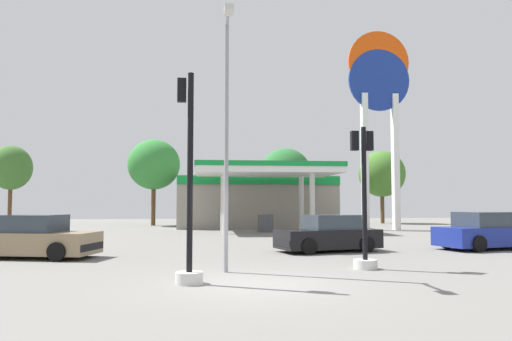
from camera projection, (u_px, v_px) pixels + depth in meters
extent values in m
plane|color=slate|center=(257.00, 284.00, 11.41)|extent=(90.00, 90.00, 0.00)
cube|color=gray|center=(255.00, 202.00, 37.60)|extent=(11.60, 6.07, 3.79)
cube|color=#148C38|center=(260.00, 180.00, 34.64)|extent=(11.60, 0.12, 0.60)
cube|color=white|center=(266.00, 172.00, 31.40)|extent=(8.85, 6.08, 0.35)
cube|color=#148C38|center=(266.00, 167.00, 31.42)|extent=(8.95, 6.18, 0.30)
cylinder|color=silver|center=(225.00, 203.00, 29.33)|extent=(0.32, 0.32, 3.66)
cylinder|color=silver|center=(312.00, 203.00, 29.89)|extent=(0.32, 0.32, 3.66)
cylinder|color=silver|center=(223.00, 203.00, 32.65)|extent=(0.32, 0.32, 3.66)
cylinder|color=silver|center=(301.00, 203.00, 33.21)|extent=(0.32, 0.32, 3.66)
cube|color=#4C4C51|center=(266.00, 223.00, 31.19)|extent=(0.90, 0.60, 1.10)
cube|color=white|center=(365.00, 161.00, 33.61)|extent=(0.40, 0.56, 9.39)
cube|color=white|center=(395.00, 162.00, 33.84)|extent=(0.40, 0.56, 9.39)
cylinder|color=navy|center=(379.00, 80.00, 34.09)|extent=(4.31, 0.22, 4.31)
cylinder|color=#EA4C0C|center=(378.00, 62.00, 34.19)|extent=(4.31, 0.22, 4.31)
cube|color=white|center=(378.00, 71.00, 34.19)|extent=(3.96, 0.08, 0.78)
cylinder|color=black|center=(309.00, 246.00, 17.80)|extent=(0.63, 0.35, 0.60)
cylinder|color=black|center=(291.00, 243.00, 19.31)|extent=(0.63, 0.35, 0.60)
cylinder|color=black|center=(367.00, 244.00, 18.66)|extent=(0.63, 0.35, 0.60)
cylinder|color=black|center=(345.00, 241.00, 20.16)|extent=(0.63, 0.35, 0.60)
cube|color=black|center=(328.00, 239.00, 19.00)|extent=(4.22, 2.58, 0.71)
cube|color=#2D3842|center=(331.00, 223.00, 19.09)|extent=(2.18, 1.88, 0.60)
cube|color=black|center=(282.00, 243.00, 18.31)|extent=(0.50, 1.55, 0.22)
cylinder|color=black|center=(82.00, 247.00, 17.44)|extent=(0.66, 0.36, 0.62)
cylinder|color=black|center=(57.00, 252.00, 15.78)|extent=(0.66, 0.36, 0.62)
cylinder|color=black|center=(16.00, 246.00, 17.77)|extent=(0.66, 0.36, 0.62)
cube|color=#8C7556|center=(36.00, 243.00, 16.79)|extent=(4.39, 2.64, 0.74)
cube|color=#2D3842|center=(32.00, 224.00, 16.85)|extent=(2.26, 1.94, 0.62)
cube|color=black|center=(91.00, 247.00, 16.51)|extent=(0.50, 1.61, 0.23)
cylinder|color=black|center=(495.00, 239.00, 21.17)|extent=(0.67, 0.37, 0.64)
cylinder|color=black|center=(447.00, 241.00, 20.28)|extent=(0.67, 0.37, 0.64)
cylinder|color=black|center=(479.00, 244.00, 18.67)|extent=(0.67, 0.37, 0.64)
cube|color=navy|center=(487.00, 236.00, 19.94)|extent=(4.50, 2.72, 0.76)
cube|color=#2D3842|center=(484.00, 220.00, 19.93)|extent=(2.32, 1.99, 0.64)
cylinder|color=silver|center=(189.00, 278.00, 11.48)|extent=(0.65, 0.65, 0.28)
cylinder|color=black|center=(190.00, 171.00, 11.64)|extent=(0.14, 0.14, 4.73)
cube|color=black|center=(182.00, 90.00, 11.90)|extent=(0.21, 0.20, 0.57)
sphere|color=red|center=(182.00, 84.00, 12.03)|extent=(0.15, 0.15, 0.15)
sphere|color=#D89E0C|center=(182.00, 91.00, 12.02)|extent=(0.15, 0.15, 0.15)
sphere|color=green|center=(182.00, 99.00, 12.01)|extent=(0.15, 0.15, 0.15)
cylinder|color=silver|center=(365.00, 264.00, 14.04)|extent=(0.68, 0.68, 0.26)
cylinder|color=black|center=(364.00, 193.00, 14.17)|extent=(0.14, 0.14, 3.83)
cube|color=black|center=(355.00, 141.00, 14.40)|extent=(0.21, 0.20, 0.57)
sphere|color=red|center=(353.00, 135.00, 14.54)|extent=(0.15, 0.15, 0.15)
sphere|color=#D89E0C|center=(353.00, 141.00, 14.53)|extent=(0.15, 0.15, 0.15)
sphere|color=green|center=(353.00, 147.00, 14.52)|extent=(0.15, 0.15, 0.15)
cube|color=black|center=(369.00, 141.00, 14.45)|extent=(0.21, 0.20, 0.57)
sphere|color=red|center=(368.00, 135.00, 14.58)|extent=(0.15, 0.15, 0.15)
sphere|color=#D89E0C|center=(368.00, 141.00, 14.57)|extent=(0.15, 0.15, 0.15)
sphere|color=green|center=(368.00, 147.00, 14.56)|extent=(0.15, 0.15, 0.15)
cylinder|color=brown|center=(10.00, 205.00, 38.73)|extent=(0.31, 0.31, 3.41)
ellipsoid|color=#3C6B2C|center=(11.00, 168.00, 38.92)|extent=(3.23, 3.23, 3.51)
cylinder|color=brown|center=(153.00, 205.00, 39.90)|extent=(0.35, 0.35, 3.39)
ellipsoid|color=#328135|center=(154.00, 164.00, 40.11)|extent=(4.22, 4.22, 4.09)
cylinder|color=brown|center=(286.00, 208.00, 42.32)|extent=(0.40, 0.40, 2.86)
ellipsoid|color=#2A6F33|center=(286.00, 172.00, 42.52)|extent=(4.35, 4.35, 4.13)
cylinder|color=brown|center=(382.00, 207.00, 43.96)|extent=(0.34, 0.34, 2.88)
ellipsoid|color=#41732A|center=(382.00, 174.00, 44.15)|extent=(4.14, 4.14, 4.13)
cylinder|color=gray|center=(226.00, 145.00, 13.60)|extent=(0.12, 0.12, 7.00)
cylinder|color=gray|center=(228.00, 17.00, 13.22)|extent=(0.09, 1.20, 0.09)
cube|color=beige|center=(229.00, 10.00, 12.62)|extent=(0.24, 0.44, 0.16)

